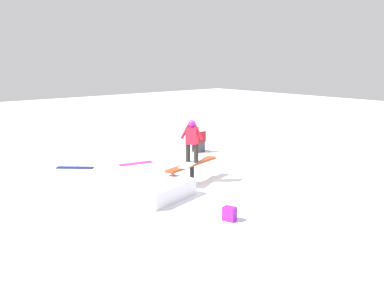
{
  "coord_description": "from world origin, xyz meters",
  "views": [
    {
      "loc": [
        -8.38,
        -9.82,
        3.86
      ],
      "look_at": [
        0.0,
        0.0,
        1.25
      ],
      "focal_mm": 40.0,
      "sensor_mm": 36.0,
      "label": 1
    }
  ],
  "objects_px": {
    "loose_snowboard_magenta": "(136,163)",
    "backpack_on_snow": "(229,214)",
    "rail_feature": "(192,166)",
    "main_rider_on_rail": "(192,142)",
    "loose_snowboard_navy": "(75,168)",
    "folding_chair": "(199,142)"
  },
  "relations": [
    {
      "from": "loose_snowboard_magenta",
      "to": "backpack_on_snow",
      "type": "relative_size",
      "value": 3.78
    },
    {
      "from": "rail_feature",
      "to": "loose_snowboard_magenta",
      "type": "distance_m",
      "value": 3.28
    },
    {
      "from": "main_rider_on_rail",
      "to": "loose_snowboard_navy",
      "type": "xyz_separation_m",
      "value": [
        -1.98,
        4.12,
        -1.3
      ]
    },
    {
      "from": "rail_feature",
      "to": "main_rider_on_rail",
      "type": "distance_m",
      "value": 0.76
    },
    {
      "from": "main_rider_on_rail",
      "to": "folding_chair",
      "type": "height_order",
      "value": "main_rider_on_rail"
    },
    {
      "from": "loose_snowboard_navy",
      "to": "backpack_on_snow",
      "type": "relative_size",
      "value": 3.86
    },
    {
      "from": "rail_feature",
      "to": "loose_snowboard_navy",
      "type": "relative_size",
      "value": 1.78
    },
    {
      "from": "main_rider_on_rail",
      "to": "loose_snowboard_navy",
      "type": "distance_m",
      "value": 4.75
    },
    {
      "from": "rail_feature",
      "to": "loose_snowboard_magenta",
      "type": "bearing_deg",
      "value": 75.7
    },
    {
      "from": "loose_snowboard_magenta",
      "to": "loose_snowboard_navy",
      "type": "bearing_deg",
      "value": -11.78
    },
    {
      "from": "loose_snowboard_navy",
      "to": "main_rider_on_rail",
      "type": "bearing_deg",
      "value": -20.91
    },
    {
      "from": "main_rider_on_rail",
      "to": "backpack_on_snow",
      "type": "distance_m",
      "value": 3.48
    },
    {
      "from": "main_rider_on_rail",
      "to": "backpack_on_snow",
      "type": "bearing_deg",
      "value": -141.66
    },
    {
      "from": "main_rider_on_rail",
      "to": "loose_snowboard_magenta",
      "type": "distance_m",
      "value": 3.49
    },
    {
      "from": "folding_chair",
      "to": "loose_snowboard_magenta",
      "type": "bearing_deg",
      "value": -3.28
    },
    {
      "from": "loose_snowboard_magenta",
      "to": "folding_chair",
      "type": "relative_size",
      "value": 1.46
    },
    {
      "from": "loose_snowboard_magenta",
      "to": "loose_snowboard_navy",
      "type": "distance_m",
      "value": 2.18
    },
    {
      "from": "loose_snowboard_navy",
      "to": "loose_snowboard_magenta",
      "type": "bearing_deg",
      "value": 19.71
    },
    {
      "from": "loose_snowboard_navy",
      "to": "folding_chair",
      "type": "bearing_deg",
      "value": 33.58
    },
    {
      "from": "rail_feature",
      "to": "folding_chair",
      "type": "xyz_separation_m",
      "value": [
        3.15,
        3.23,
        -0.14
      ]
    },
    {
      "from": "rail_feature",
      "to": "main_rider_on_rail",
      "type": "bearing_deg",
      "value": 0.0
    },
    {
      "from": "loose_snowboard_magenta",
      "to": "main_rider_on_rail",
      "type": "bearing_deg",
      "value": 101.57
    }
  ]
}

